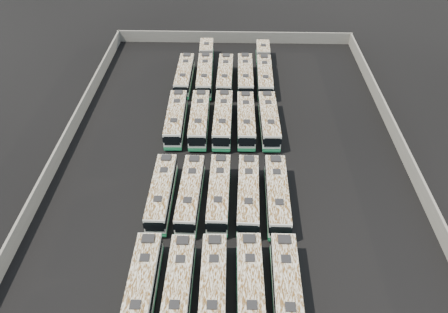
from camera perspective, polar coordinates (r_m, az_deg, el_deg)
ground at (r=56.73m, az=1.01°, el=-0.58°), size 140.00×140.00×0.00m
perimeter_wall at (r=56.03m, az=1.02°, el=0.28°), size 45.20×73.20×2.20m
bus_front_far_left at (r=42.31m, az=-10.67°, el=-16.64°), size 2.50×11.35×3.19m
bus_front_left at (r=41.87m, az=-5.99°, el=-16.89°), size 2.36×11.03×3.10m
bus_front_center at (r=41.65m, az=-1.43°, el=-16.97°), size 2.49×11.20×3.15m
bus_front_right at (r=41.68m, az=3.45°, el=-16.93°), size 2.56×11.38×3.20m
bus_front_far_right at (r=41.88m, az=8.18°, el=-16.99°), size 2.55×11.53×3.24m
bus_midfront_far_left at (r=50.48m, az=-8.12°, el=-4.68°), size 2.35×11.02×3.10m
bus_midfront_left at (r=49.99m, az=-4.41°, el=-4.86°), size 2.62×11.07×3.10m
bus_midfront_center at (r=49.91m, az=-0.66°, el=-4.79°), size 2.48×11.07×3.11m
bus_midfront_right at (r=49.79m, az=3.17°, el=-4.96°), size 2.65×11.27×3.16m
bus_midfront_far_right at (r=49.95m, az=6.94°, el=-5.04°), size 2.53×11.39×3.20m
bus_midback_far_left at (r=62.07m, az=-6.29°, el=4.96°), size 2.65×11.41×3.20m
bus_midback_left at (r=61.66m, az=-3.24°, el=4.92°), size 2.57×11.56×3.25m
bus_midback_center at (r=61.52m, az=-0.14°, el=4.90°), size 2.61×11.59×3.26m
bus_midback_right at (r=61.54m, az=2.88°, el=4.81°), size 2.48×11.26×3.17m
bus_midback_far_right at (r=61.73m, az=5.88°, el=4.78°), size 2.64×11.43×3.21m
bus_back_far_left at (r=72.90m, az=-5.17°, el=10.52°), size 2.38×11.07×3.11m
bus_back_left at (r=75.15m, az=-2.44°, el=11.60°), size 2.83×17.64×3.19m
bus_back_center at (r=72.33m, az=0.14°, el=10.46°), size 2.55×11.23×3.15m
bus_back_right at (r=72.40m, az=2.79°, el=10.47°), size 2.43×11.37×3.20m
bus_back_far_right at (r=75.08m, az=5.25°, el=11.41°), size 2.57×17.24×3.12m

